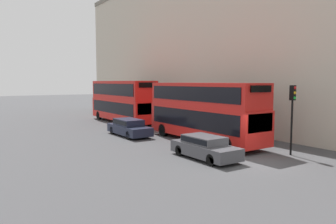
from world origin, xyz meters
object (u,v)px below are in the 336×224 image
traffic_light (292,105)px  pedestrian (130,112)px  bus_leading (204,109)px  car_dark_sedan (205,147)px  bus_second_in_queue (122,100)px  car_hatchback (129,127)px

traffic_light → pedestrian: bearing=88.5°
bus_leading → traffic_light: (1.53, -6.40, 0.62)m
car_dark_sedan → pedestrian: 20.99m
bus_second_in_queue → traffic_light: size_ratio=2.61×
pedestrian → car_hatchback: bearing=-117.3°
bus_second_in_queue → traffic_light: (1.53, -20.12, 0.54)m
bus_leading → pedestrian: size_ratio=6.06×
pedestrian → bus_second_in_queue: bearing=-132.2°
bus_leading → bus_second_in_queue: size_ratio=0.97×
bus_second_in_queue → car_dark_sedan: bearing=-100.7°
bus_leading → car_hatchback: 6.60m
bus_second_in_queue → pedestrian: (2.10, 2.32, -1.66)m
bus_second_in_queue → pedestrian: size_ratio=6.25×
traffic_light → car_hatchback: bearing=112.7°
car_hatchback → pedestrian: bearing=62.7°
bus_leading → pedestrian: bus_leading is taller
car_dark_sedan → car_hatchback: bearing=90.0°
car_dark_sedan → traffic_light: traffic_light is taller
bus_leading → pedestrian: 16.26m
bus_second_in_queue → traffic_light: bus_second_in_queue is taller
bus_leading → car_hatchback: (-3.40, 5.41, -1.67)m
car_dark_sedan → pedestrian: pedestrian is taller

